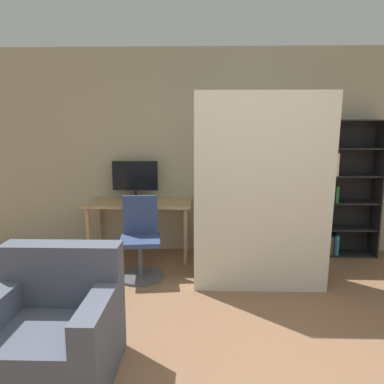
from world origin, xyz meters
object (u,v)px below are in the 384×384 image
at_px(monitor, 135,178).
at_px(mattress_near, 263,194).
at_px(armchair, 53,330).
at_px(bookshelf, 339,191).
at_px(mattress_far, 257,188).
at_px(office_chair, 140,245).

distance_m(monitor, mattress_near, 1.89).
xyz_separation_m(monitor, armchair, (-0.12, -2.57, -0.69)).
xyz_separation_m(bookshelf, mattress_far, (-1.20, -0.79, 0.16)).
height_order(monitor, office_chair, monitor).
relative_size(mattress_near, armchair, 2.38).
relative_size(monitor, armchair, 0.71).
relative_size(monitor, bookshelf, 0.34).
bearing_deg(mattress_far, bookshelf, 33.53).
bearing_deg(mattress_far, monitor, 152.38).
distance_m(monitor, office_chair, 1.08).
bearing_deg(office_chair, armchair, -100.33).
relative_size(bookshelf, armchair, 2.08).
xyz_separation_m(office_chair, mattress_far, (1.30, 0.06, 0.65)).
height_order(bookshelf, mattress_far, mattress_far).
distance_m(office_chair, armchair, 1.76).
bearing_deg(office_chair, monitor, 103.02).
height_order(monitor, mattress_far, mattress_far).
xyz_separation_m(mattress_near, armchair, (-1.62, -1.41, -0.69)).
xyz_separation_m(monitor, mattress_near, (1.50, -1.16, -0.00)).
bearing_deg(mattress_near, mattress_far, 90.00).
xyz_separation_m(bookshelf, mattress_near, (-1.20, -1.17, 0.16)).
xyz_separation_m(monitor, bookshelf, (2.69, 0.01, -0.16)).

